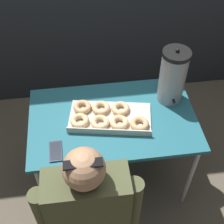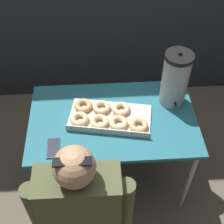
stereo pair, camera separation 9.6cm
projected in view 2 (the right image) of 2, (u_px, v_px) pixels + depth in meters
The scene contains 6 objects.
ground_plane at pixel (113, 175), 2.60m from camera, with size 12.00×12.00×0.00m, color brown.
folding_table at pixel (113, 124), 2.11m from camera, with size 1.11×0.69×0.72m.
donut_box at pixel (107, 117), 2.04m from camera, with size 0.58×0.37×0.05m.
coffee_urn at pixel (175, 79), 2.03m from camera, with size 0.18×0.20×0.42m.
cell_phone at pixel (53, 148), 1.90m from camera, with size 0.08×0.15×0.01m.
person_seated at pixel (83, 218), 1.77m from camera, with size 0.57×0.24×1.20m.
Camera 2 is at (-0.09, -1.37, 2.27)m, focal length 50.00 mm.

